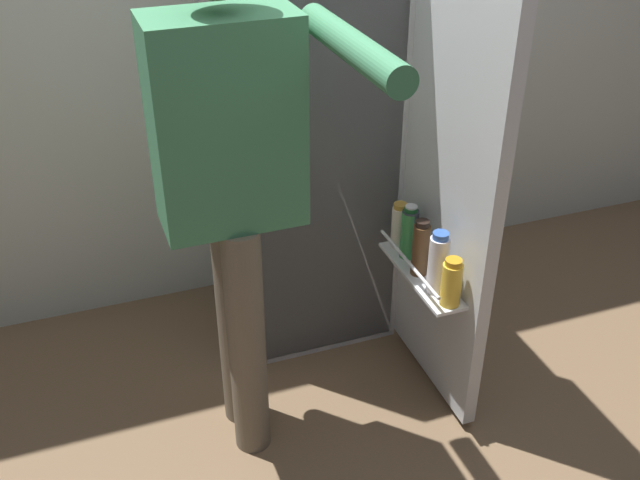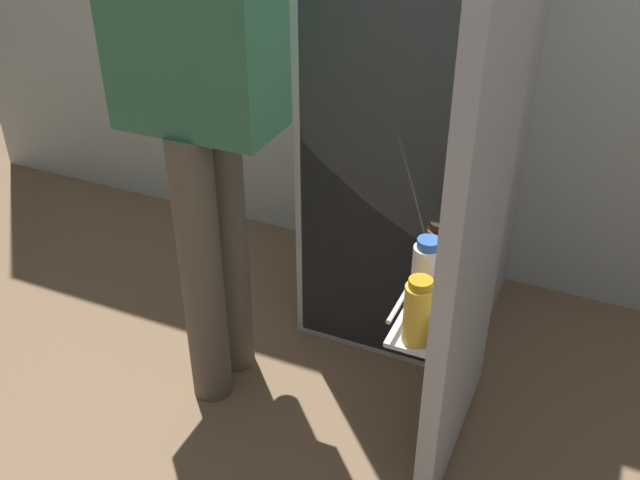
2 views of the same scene
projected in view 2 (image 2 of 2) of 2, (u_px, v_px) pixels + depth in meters
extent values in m
plane|color=brown|center=(349.00, 403.00, 2.17)|extent=(5.30, 5.30, 0.00)
cube|color=silver|center=(425.00, 75.00, 2.15)|extent=(0.59, 0.61, 1.72)
cube|color=white|center=(392.00, 109.00, 1.92)|extent=(0.55, 0.01, 1.68)
cube|color=white|center=(396.00, 121.00, 1.98)|extent=(0.51, 0.09, 0.01)
cube|color=silver|center=(485.00, 173.00, 1.58)|extent=(0.05, 0.57, 1.67)
cube|color=white|center=(436.00, 297.00, 1.80)|extent=(0.12, 0.46, 0.01)
cylinder|color=silver|center=(418.00, 272.00, 1.79)|extent=(0.01, 0.44, 0.01)
cylinder|color=gold|center=(418.00, 314.00, 1.61)|extent=(0.07, 0.07, 0.15)
cylinder|color=#BC8419|center=(421.00, 283.00, 1.56)|extent=(0.05, 0.05, 0.02)
cylinder|color=white|center=(425.00, 285.00, 1.66)|extent=(0.07, 0.07, 0.21)
cylinder|color=#335BB2|center=(429.00, 244.00, 1.60)|extent=(0.05, 0.05, 0.02)
cylinder|color=green|center=(453.00, 243.00, 1.84)|extent=(0.06, 0.06, 0.18)
cylinder|color=#195B28|center=(457.00, 209.00, 1.78)|extent=(0.05, 0.05, 0.02)
cylinder|color=brown|center=(436.00, 262.00, 1.75)|extent=(0.06, 0.06, 0.19)
cylinder|color=black|center=(440.00, 226.00, 1.70)|extent=(0.05, 0.05, 0.02)
cylinder|color=#333842|center=(453.00, 242.00, 1.83)|extent=(0.06, 0.06, 0.18)
cylinder|color=silver|center=(457.00, 207.00, 1.78)|extent=(0.04, 0.04, 0.02)
cylinder|color=#EDE5CC|center=(458.00, 232.00, 1.90)|extent=(0.06, 0.06, 0.16)
cylinder|color=#B78933|center=(462.00, 204.00, 1.86)|extent=(0.05, 0.05, 0.02)
cylinder|color=red|center=(396.00, 103.00, 1.95)|extent=(0.09, 0.09, 0.09)
cylinder|color=#665B4C|center=(228.00, 251.00, 2.11)|extent=(0.12, 0.12, 0.85)
cylinder|color=#665B4C|center=(202.00, 277.00, 2.00)|extent=(0.12, 0.12, 0.85)
cube|color=#3D7F56|center=(191.00, 6.00, 1.67)|extent=(0.41, 0.22, 0.60)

